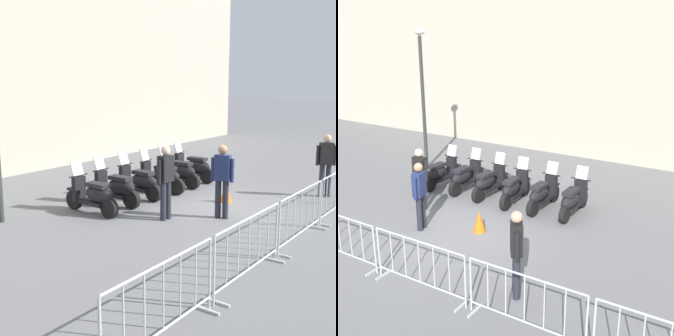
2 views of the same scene
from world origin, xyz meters
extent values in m
plane|color=slate|center=(0.00, 0.00, 0.00)|extent=(120.00, 120.00, 0.00)
cylinder|color=black|center=(-2.69, 2.73, 0.24)|extent=(0.20, 0.49, 0.48)
cylinder|color=black|center=(-2.54, 1.50, 0.24)|extent=(0.20, 0.49, 0.48)
cube|color=black|center=(-2.61, 2.12, 0.28)|extent=(0.39, 0.90, 0.10)
ellipsoid|color=black|center=(-2.58, 1.84, 0.52)|extent=(0.46, 0.88, 0.40)
cube|color=black|center=(-2.58, 1.87, 0.74)|extent=(0.35, 0.63, 0.10)
cube|color=black|center=(-2.67, 2.55, 0.55)|extent=(0.36, 0.18, 0.60)
cylinder|color=black|center=(-2.67, 2.55, 0.88)|extent=(0.56, 0.11, 0.04)
cube|color=silver|center=(-2.68, 2.60, 1.06)|extent=(0.34, 0.18, 0.35)
cube|color=black|center=(-2.69, 2.73, 0.51)|extent=(0.24, 0.34, 0.06)
cylinder|color=black|center=(-1.85, 2.98, 0.24)|extent=(0.22, 0.50, 0.48)
cylinder|color=black|center=(-1.65, 1.75, 0.24)|extent=(0.22, 0.50, 0.48)
cube|color=black|center=(-1.75, 2.36, 0.28)|extent=(0.42, 0.90, 0.10)
ellipsoid|color=black|center=(-1.71, 2.09, 0.52)|extent=(0.49, 0.89, 0.40)
cube|color=black|center=(-1.71, 2.12, 0.74)|extent=(0.37, 0.64, 0.10)
cube|color=black|center=(-1.82, 2.79, 0.55)|extent=(0.36, 0.19, 0.60)
cylinder|color=black|center=(-1.82, 2.79, 0.88)|extent=(0.56, 0.13, 0.04)
cube|color=silver|center=(-1.83, 2.84, 1.06)|extent=(0.34, 0.19, 0.35)
cube|color=black|center=(-1.85, 2.98, 0.51)|extent=(0.25, 0.35, 0.06)
cylinder|color=black|center=(-0.95, 3.10, 0.24)|extent=(0.20, 0.49, 0.48)
cylinder|color=black|center=(-0.80, 1.87, 0.24)|extent=(0.20, 0.49, 0.48)
cube|color=black|center=(-0.87, 2.49, 0.28)|extent=(0.38, 0.90, 0.10)
ellipsoid|color=black|center=(-0.84, 2.21, 0.52)|extent=(0.46, 0.88, 0.40)
cube|color=black|center=(-0.84, 2.24, 0.74)|extent=(0.35, 0.63, 0.10)
cube|color=black|center=(-0.93, 2.92, 0.55)|extent=(0.35, 0.18, 0.60)
cylinder|color=black|center=(-0.93, 2.92, 0.88)|extent=(0.56, 0.10, 0.04)
cube|color=silver|center=(-0.93, 2.97, 1.06)|extent=(0.33, 0.18, 0.35)
cube|color=black|center=(-0.95, 3.10, 0.51)|extent=(0.24, 0.34, 0.06)
cylinder|color=black|center=(-0.13, 3.17, 0.24)|extent=(0.25, 0.50, 0.48)
cylinder|color=black|center=(0.16, 1.97, 0.24)|extent=(0.25, 0.50, 0.48)
cube|color=black|center=(0.01, 2.57, 0.28)|extent=(0.47, 0.91, 0.10)
ellipsoid|color=black|center=(0.08, 2.30, 0.52)|extent=(0.55, 0.90, 0.40)
cube|color=black|center=(0.07, 2.33, 0.74)|extent=(0.41, 0.65, 0.10)
cube|color=black|center=(-0.09, 2.99, 0.55)|extent=(0.36, 0.22, 0.60)
cylinder|color=black|center=(-0.09, 2.99, 0.88)|extent=(0.55, 0.16, 0.04)
cube|color=silver|center=(-0.10, 3.04, 1.06)|extent=(0.34, 0.21, 0.35)
cube|color=black|center=(-0.13, 3.17, 0.51)|extent=(0.27, 0.36, 0.06)
cylinder|color=black|center=(0.80, 3.36, 0.24)|extent=(0.21, 0.50, 0.48)
cylinder|color=black|center=(0.98, 2.13, 0.24)|extent=(0.21, 0.50, 0.48)
cube|color=black|center=(0.89, 2.75, 0.28)|extent=(0.40, 0.90, 0.10)
ellipsoid|color=black|center=(0.93, 2.47, 0.52)|extent=(0.48, 0.88, 0.40)
cube|color=black|center=(0.92, 2.50, 0.74)|extent=(0.36, 0.63, 0.10)
cube|color=black|center=(0.82, 3.18, 0.55)|extent=(0.36, 0.19, 0.60)
cylinder|color=black|center=(0.82, 3.18, 0.88)|extent=(0.56, 0.12, 0.04)
cube|color=silver|center=(0.82, 3.22, 1.06)|extent=(0.34, 0.18, 0.35)
cube|color=black|center=(0.80, 3.36, 0.51)|extent=(0.24, 0.35, 0.06)
cylinder|color=black|center=(1.64, 3.55, 0.24)|extent=(0.22, 0.50, 0.48)
cylinder|color=black|center=(1.87, 2.33, 0.24)|extent=(0.22, 0.50, 0.48)
cube|color=black|center=(1.75, 2.94, 0.28)|extent=(0.43, 0.90, 0.10)
ellipsoid|color=black|center=(1.80, 2.67, 0.52)|extent=(0.50, 0.89, 0.40)
cube|color=black|center=(1.80, 2.70, 0.74)|extent=(0.38, 0.64, 0.10)
cube|color=black|center=(1.68, 3.37, 0.55)|extent=(0.36, 0.20, 0.60)
cylinder|color=black|center=(1.68, 3.37, 0.88)|extent=(0.56, 0.14, 0.04)
cube|color=silver|center=(1.67, 3.42, 1.06)|extent=(0.34, 0.19, 0.35)
cube|color=black|center=(1.64, 3.55, 0.51)|extent=(0.25, 0.35, 0.06)
cube|color=#B2B5B7|center=(-4.26, -3.02, 0.02)|extent=(0.11, 0.44, 0.04)
cylinder|color=#B2B5B7|center=(-4.17, -3.01, 0.53)|extent=(0.04, 0.04, 1.05)
cylinder|color=#B2B5B7|center=(-5.24, -3.19, 1.05)|extent=(2.13, 0.40, 0.04)
cylinder|color=#B2B5B7|center=(-5.24, -3.19, 0.18)|extent=(2.13, 0.40, 0.04)
cylinder|color=#B2B5B7|center=(-5.95, -3.31, 0.61)|extent=(0.02, 0.02, 0.87)
cylinder|color=#B2B5B7|center=(-5.59, -3.25, 0.61)|extent=(0.02, 0.02, 0.87)
cylinder|color=#B2B5B7|center=(-5.24, -3.19, 0.61)|extent=(0.02, 0.02, 0.87)
cylinder|color=#B2B5B7|center=(-4.88, -3.13, 0.61)|extent=(0.02, 0.02, 0.87)
cylinder|color=#B2B5B7|center=(-4.53, -3.07, 0.61)|extent=(0.02, 0.02, 0.87)
cube|color=#B2B5B7|center=(-3.97, -2.98, 0.02)|extent=(0.11, 0.44, 0.04)
cube|color=#B2B5B7|center=(-2.01, -2.64, 0.02)|extent=(0.11, 0.44, 0.04)
cylinder|color=#B2B5B7|center=(-4.06, -2.99, 0.53)|extent=(0.04, 0.04, 1.05)
cylinder|color=#B2B5B7|center=(-1.93, -2.63, 0.53)|extent=(0.04, 0.04, 1.05)
cylinder|color=#B2B5B7|center=(-2.99, -2.81, 1.05)|extent=(2.13, 0.40, 0.04)
cylinder|color=#B2B5B7|center=(-2.99, -2.81, 0.18)|extent=(2.13, 0.40, 0.04)
cylinder|color=#B2B5B7|center=(-3.70, -2.93, 0.61)|extent=(0.02, 0.02, 0.87)
cylinder|color=#B2B5B7|center=(-3.35, -2.87, 0.61)|extent=(0.02, 0.02, 0.87)
cylinder|color=#B2B5B7|center=(-2.99, -2.81, 0.61)|extent=(0.02, 0.02, 0.87)
cylinder|color=#B2B5B7|center=(-2.64, -2.75, 0.61)|extent=(0.02, 0.02, 0.87)
cylinder|color=#B2B5B7|center=(-2.28, -2.69, 0.61)|extent=(0.02, 0.02, 0.87)
cube|color=#B2B5B7|center=(-1.72, -2.59, 0.02)|extent=(0.11, 0.44, 0.04)
cube|color=#B2B5B7|center=(0.24, -2.26, 0.02)|extent=(0.11, 0.44, 0.04)
cylinder|color=#B2B5B7|center=(-1.81, -2.61, 0.53)|extent=(0.04, 0.04, 1.05)
cylinder|color=#B2B5B7|center=(0.32, -2.25, 0.53)|extent=(0.04, 0.04, 1.05)
cylinder|color=#B2B5B7|center=(-0.74, -2.43, 1.05)|extent=(2.13, 0.40, 0.04)
cylinder|color=#B2B5B7|center=(-0.74, -2.43, 0.18)|extent=(2.13, 0.40, 0.04)
cylinder|color=#B2B5B7|center=(-1.45, -2.55, 0.61)|extent=(0.02, 0.02, 0.87)
cylinder|color=#B2B5B7|center=(-1.10, -2.49, 0.61)|extent=(0.02, 0.02, 0.87)
cylinder|color=#B2B5B7|center=(-0.74, -2.43, 0.61)|extent=(0.02, 0.02, 0.87)
cylinder|color=#B2B5B7|center=(-0.39, -2.37, 0.61)|extent=(0.02, 0.02, 0.87)
cylinder|color=#B2B5B7|center=(-0.03, -2.31, 0.61)|extent=(0.02, 0.02, 0.87)
cube|color=#B2B5B7|center=(0.52, -2.21, 0.02)|extent=(0.11, 0.44, 0.04)
cylinder|color=#B2B5B7|center=(0.44, -2.23, 0.53)|extent=(0.04, 0.04, 1.05)
cylinder|color=#B2B5B7|center=(1.50, -2.05, 0.18)|extent=(2.13, 0.40, 0.04)
cylinder|color=#B2B5B7|center=(0.79, -2.17, 0.61)|extent=(0.02, 0.02, 0.87)
cylinder|color=#B2B5B7|center=(1.15, -2.11, 0.61)|extent=(0.02, 0.02, 0.87)
cylinder|color=#B2B5B7|center=(1.50, -2.05, 0.61)|extent=(0.02, 0.02, 0.87)
cylinder|color=#23232D|center=(-0.60, -0.39, 0.45)|extent=(0.14, 0.14, 0.90)
cylinder|color=#23232D|center=(-0.67, -0.23, 0.45)|extent=(0.14, 0.14, 0.90)
cube|color=navy|center=(-0.64, -0.31, 1.20)|extent=(0.35, 0.42, 0.60)
sphere|color=#9E7051|center=(-0.64, -0.31, 1.62)|extent=(0.22, 0.22, 0.22)
cylinder|color=navy|center=(-0.55, -0.52, 1.15)|extent=(0.09, 0.09, 0.55)
cylinder|color=navy|center=(-0.73, -0.10, 1.15)|extent=(0.09, 0.09, 0.55)
cylinder|color=#23232D|center=(-1.57, 0.52, 0.45)|extent=(0.14, 0.14, 0.90)
cylinder|color=#23232D|center=(-1.75, 0.50, 0.45)|extent=(0.14, 0.14, 0.90)
cube|color=black|center=(-1.66, 0.51, 1.20)|extent=(0.39, 0.26, 0.60)
sphere|color=beige|center=(-1.66, 0.51, 1.62)|extent=(0.22, 0.22, 0.22)
cylinder|color=black|center=(-1.43, 0.54, 1.15)|extent=(0.09, 0.09, 0.55)
cylinder|color=black|center=(-1.89, 0.48, 1.15)|extent=(0.09, 0.09, 0.55)
cylinder|color=#23232D|center=(2.94, -0.91, 0.45)|extent=(0.14, 0.14, 0.90)
cylinder|color=#23232D|center=(3.06, -1.04, 0.45)|extent=(0.14, 0.14, 0.90)
cube|color=black|center=(3.00, -0.97, 1.20)|extent=(0.41, 0.41, 0.60)
sphere|color=tan|center=(3.00, -0.97, 1.62)|extent=(0.22, 0.22, 0.22)
cylinder|color=black|center=(2.85, -0.81, 1.15)|extent=(0.09, 0.09, 0.55)
cylinder|color=black|center=(3.16, -1.14, 1.15)|extent=(0.09, 0.09, 0.55)
cone|color=orange|center=(0.56, 0.53, 0.28)|extent=(0.32, 0.32, 0.55)
camera|label=1|loc=(-8.83, -7.00, 3.21)|focal=49.79mm
camera|label=2|loc=(7.59, -6.52, 4.85)|focal=47.13mm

